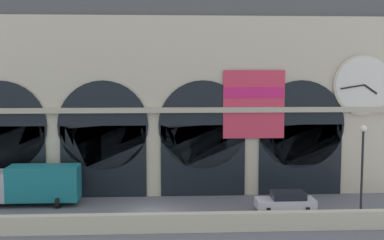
# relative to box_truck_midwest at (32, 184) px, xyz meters

# --- Properties ---
(ground_plane) EXTENTS (200.00, 200.00, 0.00)m
(ground_plane) POSITION_rel_box_truck_midwest_xyz_m (9.48, -2.72, -1.70)
(ground_plane) COLOR slate
(quay_parapet_wall) EXTENTS (90.00, 0.70, 1.23)m
(quay_parapet_wall) POSITION_rel_box_truck_midwest_xyz_m (9.48, -7.24, -1.08)
(quay_parapet_wall) COLOR beige
(quay_parapet_wall) RESTS_ON ground
(station_building) EXTENTS (43.20, 4.76, 18.27)m
(station_building) POSITION_rel_box_truck_midwest_xyz_m (9.53, 4.44, 7.15)
(station_building) COLOR beige
(station_building) RESTS_ON ground
(box_truck_midwest) EXTENTS (7.50, 2.91, 3.12)m
(box_truck_midwest) POSITION_rel_box_truck_midwest_xyz_m (0.00, 0.00, 0.00)
(box_truck_midwest) COLOR #ADB2B7
(box_truck_midwest) RESTS_ON ground
(car_mideast) EXTENTS (4.40, 2.22, 1.55)m
(car_mideast) POSITION_rel_box_truck_midwest_xyz_m (19.49, -3.04, -0.90)
(car_mideast) COLOR white
(car_mideast) RESTS_ON ground
(street_lamp_quayside) EXTENTS (0.44, 0.44, 6.90)m
(street_lamp_quayside) POSITION_rel_box_truck_midwest_xyz_m (23.85, -6.44, 2.71)
(street_lamp_quayside) COLOR black
(street_lamp_quayside) RESTS_ON ground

